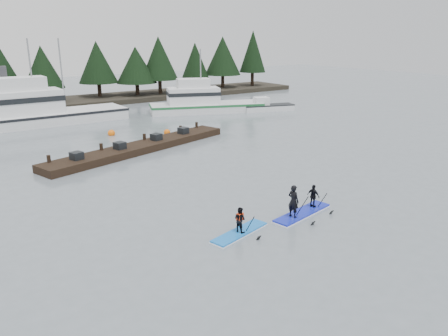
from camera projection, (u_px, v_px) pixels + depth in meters
ground at (298, 221)px, 20.36m from camera, size 160.00×160.00×0.00m
far_shore at (55, 103)px, 53.18m from camera, size 70.00×8.00×0.60m
treeline at (55, 106)px, 53.26m from camera, size 60.00×4.00×8.00m
fishing_boat_large at (40, 118)px, 42.09m from camera, size 15.44×4.38×8.95m
fishing_boat_medium at (203, 107)px, 48.85m from camera, size 12.86×7.74×7.68m
skiff at (268, 108)px, 49.76m from camera, size 6.10×3.41×0.68m
floating_dock at (142, 147)px, 32.68m from camera, size 15.98×6.53×0.53m
buoy_b at (112, 135)px, 37.74m from camera, size 0.62×0.62×0.62m
buoy_d at (167, 134)px, 38.18m from camera, size 0.56×0.56×0.56m
buoy_c at (230, 112)px, 48.83m from camera, size 0.50×0.50×0.50m
paddleboard_solo at (240, 226)px, 18.99m from camera, size 3.16×1.47×1.75m
paddleboard_duo at (302, 205)px, 20.96m from camera, size 3.71×1.55×2.19m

